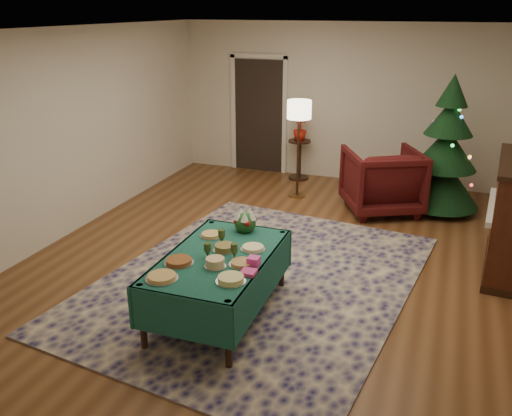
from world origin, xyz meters
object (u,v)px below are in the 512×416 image
(gift_box, at_px, (254,261))
(christmas_tree, at_px, (446,152))
(buffet_table, at_px, (219,268))
(side_table, at_px, (299,160))
(potted_plant, at_px, (300,133))
(floor_lamp, at_px, (299,116))
(armchair, at_px, (382,178))

(gift_box, distance_m, christmas_tree, 4.28)
(buffet_table, relative_size, side_table, 2.42)
(side_table, distance_m, christmas_tree, 2.65)
(buffet_table, distance_m, potted_plant, 4.75)
(side_table, bearing_deg, potted_plant, 0.00)
(floor_lamp, bearing_deg, christmas_tree, 3.25)
(armchair, relative_size, floor_lamp, 0.68)
(side_table, height_order, christmas_tree, christmas_tree)
(potted_plant, bearing_deg, christmas_tree, -18.34)
(floor_lamp, relative_size, potted_plant, 3.56)
(armchair, distance_m, floor_lamp, 1.61)
(buffet_table, bearing_deg, side_table, 96.27)
(floor_lamp, xyz_separation_m, potted_plant, (-0.24, 0.94, -0.50))
(gift_box, bearing_deg, christmas_tree, 68.87)
(buffet_table, distance_m, christmas_tree, 4.37)
(gift_box, relative_size, christmas_tree, 0.05)
(armchair, bearing_deg, christmas_tree, 176.07)
(side_table, bearing_deg, floor_lamp, -75.65)
(gift_box, distance_m, floor_lamp, 3.97)
(armchair, xyz_separation_m, floor_lamp, (-1.37, 0.23, 0.80))
(floor_lamp, bearing_deg, potted_plant, 104.35)
(buffet_table, height_order, potted_plant, potted_plant)
(armchair, height_order, christmas_tree, christmas_tree)
(gift_box, bearing_deg, potted_plant, 100.80)
(buffet_table, bearing_deg, christmas_tree, 63.56)
(side_table, height_order, potted_plant, potted_plant)
(buffet_table, relative_size, gift_box, 16.17)
(gift_box, relative_size, side_table, 0.15)
(potted_plant, bearing_deg, side_table, 180.00)
(buffet_table, height_order, christmas_tree, christmas_tree)
(armchair, bearing_deg, floor_lamp, -36.10)
(gift_box, relative_size, armchair, 0.10)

